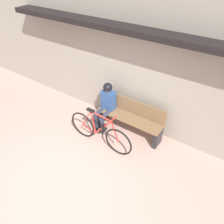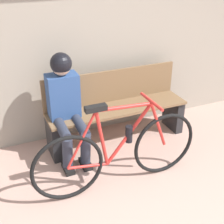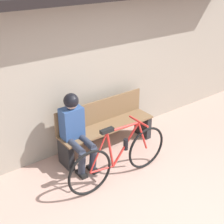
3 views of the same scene
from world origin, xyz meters
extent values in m
cube|color=#9E9384|center=(0.00, 2.31, 1.60)|extent=(12.00, 0.12, 3.20)
cube|color=brown|center=(0.27, 1.86, 0.45)|extent=(1.71, 0.42, 0.03)
cube|color=brown|center=(0.27, 2.05, 0.67)|extent=(1.71, 0.03, 0.40)
cube|color=#232326|center=(-0.54, 1.86, 0.22)|extent=(0.10, 0.36, 0.44)
cube|color=#232326|center=(1.07, 1.86, 0.22)|extent=(0.10, 0.36, 0.44)
torus|color=black|center=(-0.58, 1.10, 0.35)|extent=(0.70, 0.04, 0.70)
torus|color=black|center=(0.46, 1.10, 0.35)|extent=(0.70, 0.04, 0.70)
cylinder|color=red|center=(-0.01, 1.10, 0.87)|extent=(0.56, 0.03, 0.07)
cylinder|color=red|center=(0.05, 1.10, 0.57)|extent=(0.48, 0.03, 0.59)
cylinder|color=red|center=(-0.23, 1.10, 0.59)|extent=(0.14, 0.03, 0.61)
cylinder|color=red|center=(-0.38, 1.10, 0.32)|extent=(0.40, 0.03, 0.09)
cylinder|color=red|center=(-0.43, 1.10, 0.62)|extent=(0.31, 0.02, 0.55)
cylinder|color=red|center=(0.37, 1.10, 0.60)|extent=(0.22, 0.03, 0.52)
cube|color=black|center=(-0.29, 1.10, 0.91)|extent=(0.20, 0.07, 0.05)
cylinder|color=red|center=(0.27, 1.10, 0.87)|extent=(0.03, 0.40, 0.03)
cylinder|color=black|center=(0.05, 1.10, 0.57)|extent=(0.07, 0.07, 0.17)
cylinder|color=#2D3342|center=(-0.48, 1.65, 0.46)|extent=(0.11, 0.41, 0.13)
cylinder|color=#2D3342|center=(-0.48, 1.48, 0.25)|extent=(0.11, 0.17, 0.41)
cube|color=black|center=(-0.48, 1.51, 0.03)|extent=(0.10, 0.22, 0.06)
cylinder|color=#2D3342|center=(-0.28, 1.65, 0.46)|extent=(0.11, 0.41, 0.13)
cylinder|color=#2D3342|center=(-0.28, 1.48, 0.25)|extent=(0.11, 0.17, 0.41)
cube|color=black|center=(-0.28, 1.51, 0.03)|extent=(0.10, 0.22, 0.06)
cube|color=#2D4C84|center=(-0.38, 1.90, 0.71)|extent=(0.34, 0.22, 0.50)
sphere|color=tan|center=(-0.38, 1.88, 1.06)|extent=(0.20, 0.20, 0.20)
sphere|color=black|center=(-0.38, 1.88, 1.09)|extent=(0.23, 0.23, 0.23)
camera|label=1|loc=(2.32, -1.83, 3.80)|focal=35.00mm
camera|label=2|loc=(-1.11, -1.19, 2.14)|focal=50.00mm
camera|label=3|loc=(-2.40, -1.84, 3.00)|focal=50.00mm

